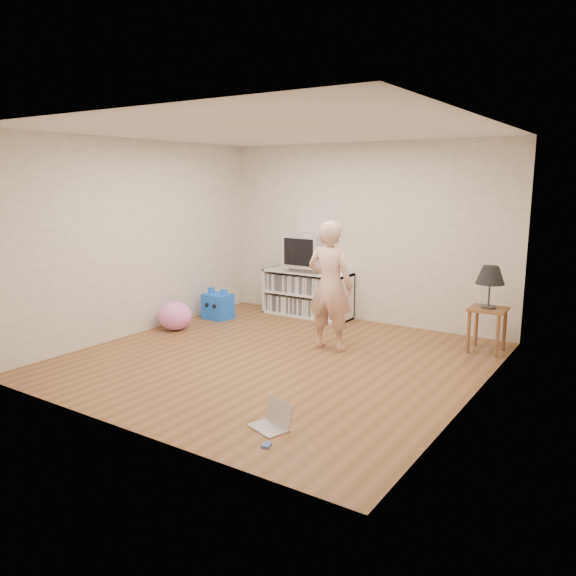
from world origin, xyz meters
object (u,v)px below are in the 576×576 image
(laptop, at_px, (274,420))
(plush_pink, at_px, (175,316))
(dvd_deck, at_px, (308,269))
(table_lamp, at_px, (490,276))
(plush_blue, at_px, (218,306))
(person, at_px, (330,286))
(crt_tv, at_px, (308,250))
(media_unit, at_px, (308,293))
(side_table, at_px, (487,319))

(laptop, relative_size, plush_pink, 0.84)
(dvd_deck, relative_size, table_lamp, 0.87)
(plush_blue, bearing_deg, dvd_deck, 41.95)
(plush_blue, height_order, plush_pink, plush_blue)
(person, xyz_separation_m, laptop, (0.71, -2.22, -0.74))
(table_lamp, height_order, plush_pink, table_lamp)
(table_lamp, xyz_separation_m, plush_pink, (-3.90, -1.35, -0.74))
(crt_tv, height_order, plush_blue, crt_tv)
(media_unit, xyz_separation_m, crt_tv, (0.00, -0.02, 0.67))
(media_unit, distance_m, laptop, 4.02)
(dvd_deck, bearing_deg, person, -49.47)
(dvd_deck, xyz_separation_m, plush_pink, (-1.12, -1.72, -0.54))
(side_table, relative_size, table_lamp, 1.07)
(dvd_deck, distance_m, crt_tv, 0.29)
(table_lamp, height_order, person, person)
(crt_tv, relative_size, side_table, 1.09)
(crt_tv, height_order, plush_pink, crt_tv)
(table_lamp, distance_m, laptop, 3.43)
(side_table, relative_size, person, 0.34)
(media_unit, xyz_separation_m, plush_pink, (-1.12, -1.73, -0.15))
(laptop, bearing_deg, media_unit, 136.18)
(side_table, bearing_deg, crt_tv, 172.51)
(laptop, bearing_deg, crt_tv, 136.31)
(dvd_deck, relative_size, laptop, 1.14)
(table_lamp, xyz_separation_m, laptop, (-0.94, -3.18, -0.88))
(person, bearing_deg, crt_tv, -52.98)
(media_unit, relative_size, crt_tv, 2.33)
(person, bearing_deg, laptop, 104.15)
(laptop, xyz_separation_m, plush_pink, (-2.96, 1.83, 0.14))
(plush_pink, bearing_deg, plush_blue, 84.41)
(dvd_deck, relative_size, person, 0.28)
(crt_tv, xyz_separation_m, laptop, (1.84, -3.54, -0.96))
(crt_tv, distance_m, side_table, 2.87)
(laptop, xyz_separation_m, plush_blue, (-2.88, 2.65, 0.14))
(side_table, height_order, plush_pink, side_table)
(media_unit, distance_m, person, 1.81)
(dvd_deck, distance_m, side_table, 2.83)
(media_unit, bearing_deg, table_lamp, -7.88)
(crt_tv, relative_size, plush_pink, 1.28)
(plush_blue, distance_m, plush_pink, 0.82)
(table_lamp, bearing_deg, plush_pink, -160.97)
(person, distance_m, plush_pink, 2.36)
(side_table, xyz_separation_m, laptop, (-0.94, -3.18, -0.35))
(person, relative_size, laptop, 4.06)
(dvd_deck, distance_m, person, 1.75)
(dvd_deck, bearing_deg, crt_tv, -90.00)
(plush_blue, bearing_deg, plush_pink, -94.45)
(side_table, height_order, laptop, side_table)
(side_table, xyz_separation_m, table_lamp, (0.00, 0.00, 0.53))
(crt_tv, distance_m, plush_blue, 1.60)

